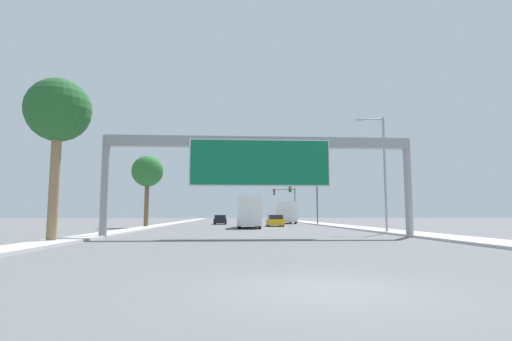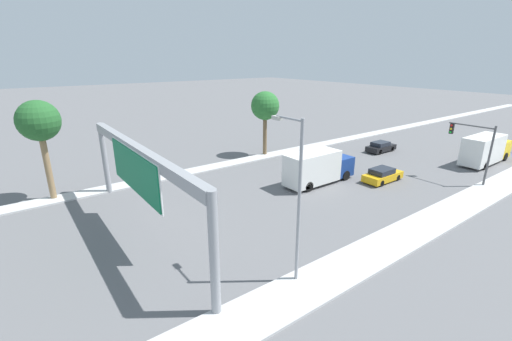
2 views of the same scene
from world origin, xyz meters
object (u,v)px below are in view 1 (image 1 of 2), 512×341
(car_far_center, at_px, (275,221))
(street_lamp_right, at_px, (381,165))
(traffic_light_mid_block, at_px, (288,199))
(palm_tree_foreground, at_px, (58,113))
(sign_gantry, at_px, (260,157))
(truck_box_primary, at_px, (287,213))
(traffic_light_near_intersection, at_px, (308,196))
(palm_tree_background, at_px, (147,172))
(truck_box_secondary, at_px, (249,212))
(car_mid_right, at_px, (220,220))

(car_far_center, xyz_separation_m, street_lamp_right, (6.59, -18.26, 4.72))
(traffic_light_mid_block, height_order, street_lamp_right, street_lamp_right)
(traffic_light_mid_block, xyz_separation_m, palm_tree_foreground, (-20.05, -54.43, 2.52))
(sign_gantry, distance_m, street_lamp_right, 11.30)
(truck_box_primary, xyz_separation_m, street_lamp_right, (3.09, -33.31, 3.64))
(truck_box_primary, height_order, palm_tree_foreground, palm_tree_foreground)
(traffic_light_near_intersection, height_order, palm_tree_background, palm_tree_background)
(traffic_light_mid_block, bearing_deg, truck_box_secondary, -105.24)
(palm_tree_background, distance_m, street_lamp_right, 26.03)
(sign_gantry, height_order, palm_tree_background, palm_tree_background)
(truck_box_secondary, bearing_deg, traffic_light_mid_block, 74.76)
(car_far_center, relative_size, truck_box_primary, 0.51)
(car_far_center, xyz_separation_m, truck_box_secondary, (-3.50, -5.83, 1.02))
(sign_gantry, xyz_separation_m, palm_tree_foreground, (-11.16, -4.31, 1.69))
(car_far_center, height_order, palm_tree_foreground, palm_tree_foreground)
(traffic_light_near_intersection, xyz_separation_m, street_lamp_right, (1.22, -25.05, 1.34))
(car_mid_right, bearing_deg, truck_box_primary, 25.96)
(street_lamp_right, bearing_deg, palm_tree_foreground, -156.19)
(sign_gantry, relative_size, truck_box_primary, 2.31)
(car_far_center, relative_size, palm_tree_background, 0.55)
(sign_gantry, relative_size, traffic_light_near_intersection, 3.40)
(car_far_center, height_order, traffic_light_mid_block, traffic_light_mid_block)
(car_mid_right, bearing_deg, car_far_center, -54.84)
(truck_box_secondary, bearing_deg, palm_tree_foreground, -117.11)
(truck_box_primary, distance_m, palm_tree_foreground, 46.68)
(car_far_center, distance_m, traffic_light_near_intersection, 9.30)
(truck_box_secondary, bearing_deg, sign_gantry, -90.00)
(car_mid_right, relative_size, palm_tree_background, 0.54)
(street_lamp_right, bearing_deg, palm_tree_background, 145.69)
(truck_box_primary, xyz_separation_m, traffic_light_mid_block, (1.89, 11.74, 2.64))
(traffic_light_mid_block, distance_m, palm_tree_foreground, 58.06)
(palm_tree_foreground, height_order, street_lamp_right, street_lamp_right)
(truck_box_secondary, relative_size, palm_tree_foreground, 0.92)
(palm_tree_foreground, relative_size, palm_tree_background, 1.08)
(sign_gantry, bearing_deg, palm_tree_foreground, -158.88)
(truck_box_secondary, xyz_separation_m, palm_tree_foreground, (-11.16, -21.80, 5.21))
(sign_gantry, height_order, car_far_center, sign_gantry)
(traffic_light_mid_block, bearing_deg, car_mid_right, -126.31)
(truck_box_secondary, height_order, traffic_light_mid_block, traffic_light_mid_block)
(traffic_light_mid_block, bearing_deg, traffic_light_near_intersection, -90.03)
(car_mid_right, relative_size, palm_tree_foreground, 0.50)
(car_far_center, xyz_separation_m, palm_tree_foreground, (-14.66, -27.64, 6.24))
(palm_tree_foreground, bearing_deg, traffic_light_near_intersection, 59.80)
(car_far_center, distance_m, street_lamp_right, 19.98)
(truck_box_primary, distance_m, traffic_light_near_intersection, 8.78)
(car_far_center, relative_size, car_mid_right, 1.02)
(car_far_center, bearing_deg, palm_tree_foreground, -117.95)
(traffic_light_near_intersection, relative_size, street_lamp_right, 0.65)
(sign_gantry, relative_size, traffic_light_mid_block, 3.13)
(truck_box_primary, bearing_deg, traffic_light_near_intersection, -77.20)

